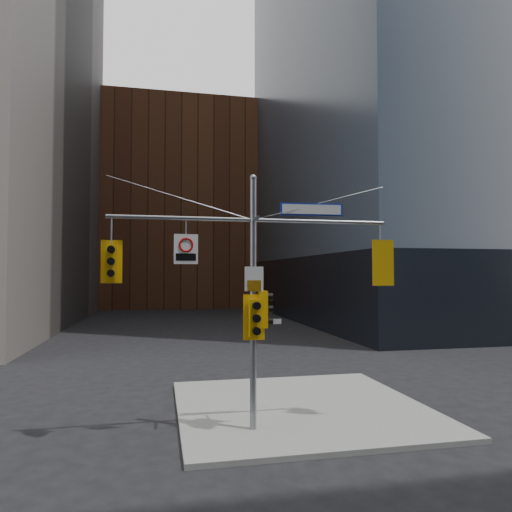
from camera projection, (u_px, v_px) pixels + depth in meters
name	position (u px, v px, depth m)	size (l,w,h in m)	color
ground	(270.00, 464.00, 10.73)	(160.00, 160.00, 0.00)	black
sidewalk_corner	(300.00, 407.00, 15.05)	(8.00, 8.00, 0.15)	gray
podium_ne	(457.00, 288.00, 47.90)	(36.40, 36.40, 6.00)	black
brick_midrise	(178.00, 210.00, 67.99)	(26.00, 20.00, 28.00)	brown
signal_assembly	(253.00, 276.00, 12.85)	(8.00, 0.80, 7.30)	gray
traffic_light_west_arm	(111.00, 261.00, 12.08)	(0.55, 0.45, 1.16)	#D89C0B
traffic_light_east_arm	(381.00, 263.00, 13.67)	(0.65, 0.54, 1.36)	#D89C0B
traffic_light_pole_side	(264.00, 309.00, 12.88)	(0.41, 0.35, 1.04)	#D89C0B
traffic_light_pole_front	(255.00, 318.00, 12.54)	(0.61, 0.47, 1.27)	#D89C0B
street_sign_blade	(312.00, 209.00, 13.29)	(1.87, 0.18, 0.36)	#11259D
regulatory_sign_arm	(186.00, 248.00, 12.47)	(0.66, 0.10, 0.82)	silver
regulatory_sign_pole	(254.00, 280.00, 12.73)	(0.53, 0.10, 0.69)	silver
street_blade_ew	(269.00, 322.00, 12.90)	(0.72, 0.08, 0.14)	silver
street_blade_ns	(250.00, 335.00, 13.23)	(0.10, 0.72, 0.14)	#145926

